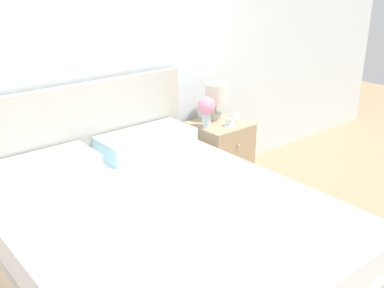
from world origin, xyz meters
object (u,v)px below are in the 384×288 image
Objects in this scene: bed at (160,239)px; alarm_clock at (235,118)px; flower_vase at (207,108)px; nightstand at (219,155)px; teacup at (230,122)px; table_lamp at (216,95)px.

alarm_clock is (1.34, 0.70, 0.34)m from bed.
flower_vase is at bearing 35.69° from bed.
nightstand is 2.34× the size of flower_vase.
teacup is at bearing -81.49° from nightstand.
nightstand is at bearing 162.44° from alarm_clock.
table_lamp is at bearing 81.63° from teacup.
nightstand is at bearing -113.65° from table_lamp.
table_lamp is (0.05, 0.11, 0.53)m from nightstand.
bed is 1.55m from alarm_clock.
bed is 3.47× the size of nightstand.
table_lamp is 3.00× the size of teacup.
teacup is 1.32× the size of alarm_clock.
alarm_clock is at bearing -17.56° from nightstand.
teacup is 0.14m from alarm_clock.
alarm_clock is (0.14, -0.04, 0.34)m from nightstand.
flower_vase is (-0.15, 0.00, 0.47)m from nightstand.
bed is 25.60× the size of alarm_clock.
nightstand is 0.37m from alarm_clock.
teacup is (-0.03, -0.21, -0.19)m from table_lamp.
bed is at bearing -152.34° from alarm_clock.
alarm_clock is at bearing 27.66° from bed.
nightstand is 7.37× the size of alarm_clock.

